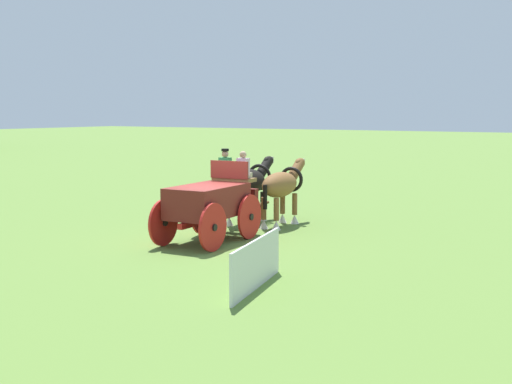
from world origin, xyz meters
TOP-DOWN VIEW (x-y plane):
  - ground_plane at (0.00, 0.00)m, footprint 220.00×220.00m
  - show_wagon at (0.18, 0.01)m, footprint 5.72×2.01m
  - draft_horse_near at (3.62, 0.87)m, footprint 3.20×1.07m
  - draft_horse_off at (3.71, -0.43)m, footprint 3.10×0.99m
  - sponsor_banner at (-3.66, -3.98)m, footprint 3.13×0.78m

SIDE VIEW (x-z plane):
  - ground_plane at x=0.00m, z-range 0.00..0.00m
  - sponsor_banner at x=-3.66m, z-range 0.00..1.10m
  - show_wagon at x=0.18m, z-range -0.15..2.57m
  - draft_horse_off at x=3.71m, z-range 0.24..2.47m
  - draft_horse_near at x=3.62m, z-range 0.26..2.51m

